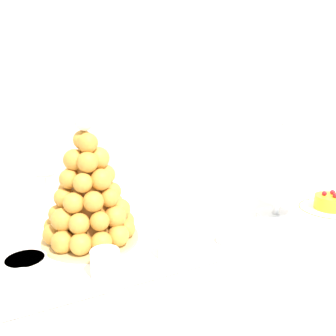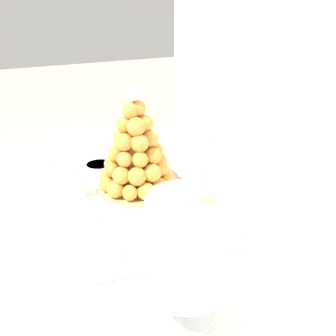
{
  "view_description": "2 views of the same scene",
  "coord_description": "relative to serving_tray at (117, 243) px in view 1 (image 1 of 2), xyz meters",
  "views": [
    {
      "loc": [
        -0.43,
        -0.76,
        1.16
      ],
      "look_at": [
        -0.03,
        -0.0,
        0.92
      ],
      "focal_mm": 40.06,
      "sensor_mm": 36.0,
      "label": 1
    },
    {
      "loc": [
        0.84,
        -0.29,
        1.33
      ],
      "look_at": [
        0.05,
        0.02,
        0.95
      ],
      "focal_mm": 46.37,
      "sensor_mm": 36.0,
      "label": 2
    }
  ],
  "objects": [
    {
      "name": "backdrop_wall",
      "position": [
        0.17,
        1.12,
        0.49
      ],
      "size": [
        4.8,
        0.1,
        2.5
      ],
      "primitive_type": "cube",
      "color": "silver",
      "rests_on": "ground_plane"
    },
    {
      "name": "buffet_table",
      "position": [
        0.17,
        0.0,
        -0.11
      ],
      "size": [
        1.42,
        1.01,
        0.76
      ],
      "color": "brown",
      "rests_on": "ground_plane"
    },
    {
      "name": "serving_tray",
      "position": [
        0.0,
        0.0,
        0.0
      ],
      "size": [
        0.62,
        0.36,
        0.02
      ],
      "color": "white",
      "rests_on": "buffet_table"
    },
    {
      "name": "croquembouche",
      "position": [
        -0.05,
        0.04,
        0.11
      ],
      "size": [
        0.22,
        0.22,
        0.3
      ],
      "color": "tan",
      "rests_on": "serving_tray"
    },
    {
      "name": "dessert_cup_left",
      "position": [
        -0.23,
        -0.13,
        0.02
      ],
      "size": [
        0.05,
        0.05,
        0.05
      ],
      "color": "silver",
      "rests_on": "serving_tray"
    },
    {
      "name": "dessert_cup_mid_left",
      "position": [
        -0.07,
        -0.13,
        0.03
      ],
      "size": [
        0.06,
        0.06,
        0.06
      ],
      "color": "silver",
      "rests_on": "serving_tray"
    },
    {
      "name": "dessert_cup_centre",
      "position": [
        0.07,
        -0.12,
        0.03
      ],
      "size": [
        0.05,
        0.05,
        0.05
      ],
      "color": "silver",
      "rests_on": "serving_tray"
    },
    {
      "name": "dessert_cup_mid_right",
      "position": [
        0.23,
        -0.11,
        0.02
      ],
      "size": [
        0.06,
        0.06,
        0.05
      ],
      "color": "silver",
      "rests_on": "serving_tray"
    },
    {
      "name": "creme_brulee_ramekin",
      "position": [
        -0.2,
        -0.03,
        0.02
      ],
      "size": [
        0.08,
        0.08,
        0.03
      ],
      "color": "white",
      "rests_on": "serving_tray"
    },
    {
      "name": "macaron_goblet",
      "position": [
        0.45,
        -0.03,
        0.15
      ],
      "size": [
        0.15,
        0.14,
        0.26
      ],
      "color": "white",
      "rests_on": "buffet_table"
    },
    {
      "name": "fruit_tart_plate",
      "position": [
        0.62,
        -0.08,
        0.01
      ],
      "size": [
        0.17,
        0.17,
        0.06
      ],
      "color": "white",
      "rests_on": "buffet_table"
    },
    {
      "name": "wine_glass",
      "position": [
        -0.1,
        0.3,
        0.12
      ],
      "size": [
        0.07,
        0.07,
        0.17
      ],
      "color": "silver",
      "rests_on": "buffet_table"
    }
  ]
}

